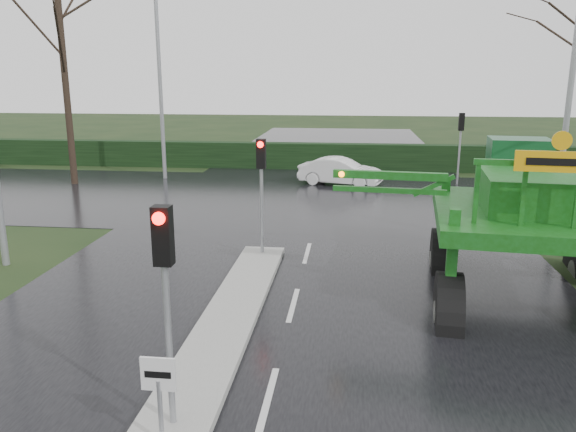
# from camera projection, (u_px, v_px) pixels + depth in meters

# --- Properties ---
(ground) EXTENTS (140.00, 140.00, 0.00)m
(ground) POSITION_uv_depth(u_px,v_px,m) (268.00, 400.00, 9.36)
(ground) COLOR black
(ground) RESTS_ON ground
(road_main) EXTENTS (14.00, 80.00, 0.02)m
(road_main) POSITION_uv_depth(u_px,v_px,m) (312.00, 236.00, 19.00)
(road_main) COLOR black
(road_main) RESTS_ON ground
(road_cross) EXTENTS (80.00, 12.00, 0.02)m
(road_cross) POSITION_uv_depth(u_px,v_px,m) (322.00, 198.00, 24.78)
(road_cross) COLOR black
(road_cross) RESTS_ON ground
(median_island) EXTENTS (1.20, 10.00, 0.16)m
(median_island) POSITION_uv_depth(u_px,v_px,m) (230.00, 317.00, 12.38)
(median_island) COLOR gray
(median_island) RESTS_ON ground
(hedge_row) EXTENTS (44.00, 0.90, 1.50)m
(hedge_row) POSITION_uv_depth(u_px,v_px,m) (330.00, 156.00, 32.31)
(hedge_row) COLOR black
(hedge_row) RESTS_ON ground
(brick_wall) EXTENTS (0.40, 20.00, 1.20)m
(brick_wall) POSITION_uv_depth(u_px,v_px,m) (573.00, 191.00, 23.47)
(brick_wall) COLOR #592D1E
(brick_wall) RESTS_ON ground
(keep_left_sign) EXTENTS (0.50, 0.07, 1.35)m
(keep_left_sign) POSITION_uv_depth(u_px,v_px,m) (159.00, 387.00, 7.80)
(keep_left_sign) COLOR gray
(keep_left_sign) RESTS_ON ground
(traffic_signal_near) EXTENTS (0.26, 0.33, 3.52)m
(traffic_signal_near) POSITION_uv_depth(u_px,v_px,m) (165.00, 271.00, 7.91)
(traffic_signal_near) COLOR gray
(traffic_signal_near) RESTS_ON ground
(traffic_signal_mid) EXTENTS (0.26, 0.33, 3.52)m
(traffic_signal_mid) POSITION_uv_depth(u_px,v_px,m) (261.00, 172.00, 16.10)
(traffic_signal_mid) COLOR gray
(traffic_signal_mid) RESTS_ON ground
(traffic_signal_far) EXTENTS (0.26, 0.33, 3.52)m
(traffic_signal_far) POSITION_uv_depth(u_px,v_px,m) (461.00, 132.00, 27.29)
(traffic_signal_far) COLOR gray
(traffic_signal_far) RESTS_ON ground
(street_light_right) EXTENTS (3.85, 0.30, 10.00)m
(street_light_right) POSITION_uv_depth(u_px,v_px,m) (565.00, 53.00, 18.56)
(street_light_right) COLOR gray
(street_light_right) RESTS_ON ground
(street_light_left_far) EXTENTS (3.85, 0.30, 10.00)m
(street_light_left_far) POSITION_uv_depth(u_px,v_px,m) (165.00, 61.00, 28.10)
(street_light_left_far) COLOR gray
(street_light_left_far) RESTS_ON ground
(tree_left_far) EXTENTS (7.70, 7.70, 13.26)m
(tree_left_far) POSITION_uv_depth(u_px,v_px,m) (61.00, 35.00, 26.37)
(tree_left_far) COLOR black
(tree_left_far) RESTS_ON ground
(crop_sprayer) EXTENTS (9.39, 6.28, 5.27)m
(crop_sprayer) POSITION_uv_depth(u_px,v_px,m) (455.00, 207.00, 12.15)
(crop_sprayer) COLOR black
(crop_sprayer) RESTS_ON ground
(white_sedan) EXTENTS (4.27, 2.37, 1.33)m
(white_sedan) POSITION_uv_depth(u_px,v_px,m) (340.00, 185.00, 27.82)
(white_sedan) COLOR white
(white_sedan) RESTS_ON ground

